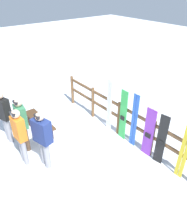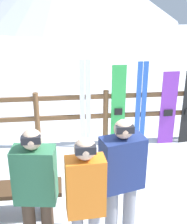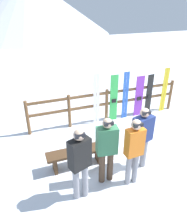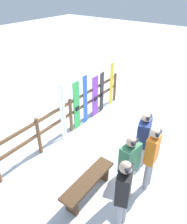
# 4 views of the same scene
# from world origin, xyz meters

# --- Properties ---
(ground_plane) EXTENTS (40.00, 40.00, 0.00)m
(ground_plane) POSITION_xyz_m (0.00, 0.00, 0.00)
(ground_plane) COLOR white
(fence) EXTENTS (5.14, 0.10, 1.09)m
(fence) POSITION_xyz_m (-0.00, 2.00, 0.65)
(fence) COLOR brown
(fence) RESTS_ON ground
(bench) EXTENTS (1.45, 0.36, 0.47)m
(bench) POSITION_xyz_m (-1.57, 0.13, 0.35)
(bench) COLOR #4C331E
(bench) RESTS_ON ground
(person_black) EXTENTS (0.47, 0.35, 1.62)m
(person_black) POSITION_xyz_m (-1.76, -0.78, 0.94)
(person_black) COLOR gray
(person_black) RESTS_ON ground
(person_navy) EXTENTS (0.51, 0.36, 1.59)m
(person_navy) POSITION_xyz_m (-0.17, -0.40, 0.91)
(person_navy) COLOR gray
(person_navy) RESTS_ON ground
(person_plaid_green) EXTENTS (0.46, 0.30, 1.59)m
(person_plaid_green) POSITION_xyz_m (-1.10, -0.54, 0.92)
(person_plaid_green) COLOR #4C3828
(person_plaid_green) RESTS_ON ground
(person_orange) EXTENTS (0.39, 0.23, 1.60)m
(person_orange) POSITION_xyz_m (-0.60, -0.79, 0.94)
(person_orange) COLOR gray
(person_orange) RESTS_ON ground
(ski_pair_white) EXTENTS (0.19, 0.02, 1.69)m
(ski_pair_white) POSITION_xyz_m (-0.38, 1.95, 0.84)
(ski_pair_white) COLOR white
(ski_pair_white) RESTS_ON ground
(snowboard_green) EXTENTS (0.26, 0.06, 1.57)m
(snowboard_green) POSITION_xyz_m (0.22, 1.94, 0.78)
(snowboard_green) COLOR green
(snowboard_green) RESTS_ON ground
(ski_pair_blue) EXTENTS (0.20, 0.02, 1.62)m
(ski_pair_blue) POSITION_xyz_m (0.64, 1.95, 0.81)
(ski_pair_blue) COLOR blue
(ski_pair_blue) RESTS_ON ground
(snowboard_purple) EXTENTS (0.30, 0.06, 1.43)m
(snowboard_purple) POSITION_xyz_m (1.17, 1.94, 0.71)
(snowboard_purple) COLOR purple
(snowboard_purple) RESTS_ON ground
(snowboard_black_stripe) EXTENTS (0.24, 0.08, 1.44)m
(snowboard_black_stripe) POSITION_xyz_m (1.56, 1.94, 0.71)
(snowboard_black_stripe) COLOR black
(snowboard_black_stripe) RESTS_ON ground
(ski_pair_yellow) EXTENTS (0.20, 0.02, 1.60)m
(ski_pair_yellow) POSITION_xyz_m (2.18, 1.95, 0.80)
(ski_pair_yellow) COLOR yellow
(ski_pair_yellow) RESTS_ON ground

